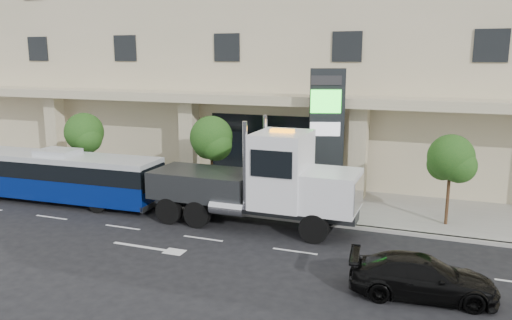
# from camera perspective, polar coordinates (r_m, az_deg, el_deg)

# --- Properties ---
(ground) EXTENTS (120.00, 120.00, 0.00)m
(ground) POSITION_cam_1_polar(r_m,az_deg,el_deg) (22.52, -4.34, -7.68)
(ground) COLOR black
(ground) RESTS_ON ground
(sidewalk) EXTENTS (120.00, 6.00, 0.15)m
(sidewalk) POSITION_cam_1_polar(r_m,az_deg,el_deg) (26.89, 0.15, -4.24)
(sidewalk) COLOR gray
(sidewalk) RESTS_ON ground
(curb) EXTENTS (120.00, 0.30, 0.15)m
(curb) POSITION_cam_1_polar(r_m,az_deg,el_deg) (24.23, -2.34, -6.06)
(curb) COLOR gray
(curb) RESTS_ON ground
(convention_center) EXTENTS (60.00, 17.60, 20.00)m
(convention_center) POSITION_cam_1_polar(r_m,az_deg,el_deg) (35.90, 6.21, 15.64)
(convention_center) COLOR #BDB28E
(convention_center) RESTS_ON ground
(tree_left) EXTENTS (2.27, 2.20, 4.22)m
(tree_left) POSITION_cam_1_polar(r_m,az_deg,el_deg) (30.02, -19.00, 2.73)
(tree_left) COLOR #422B19
(tree_left) RESTS_ON sidewalk
(tree_mid) EXTENTS (2.28, 2.20, 4.38)m
(tree_mid) POSITION_cam_1_polar(r_m,az_deg,el_deg) (25.68, -5.08, 2.24)
(tree_mid) COLOR #422B19
(tree_mid) RESTS_ON sidewalk
(tree_right) EXTENTS (2.10, 2.00, 4.04)m
(tree_right) POSITION_cam_1_polar(r_m,az_deg,el_deg) (23.25, 21.42, -0.09)
(tree_right) COLOR #422B19
(tree_right) RESTS_ON sidewalk
(city_bus) EXTENTS (11.15, 2.75, 2.80)m
(city_bus) POSITION_cam_1_polar(r_m,az_deg,el_deg) (27.83, -21.52, -1.66)
(city_bus) COLOR black
(city_bus) RESTS_ON ground
(tow_truck) EXTENTS (10.68, 2.78, 4.88)m
(tow_truck) POSITION_cam_1_polar(r_m,az_deg,el_deg) (22.04, 0.60, -2.63)
(tow_truck) COLOR #2D3033
(tow_truck) RESTS_ON ground
(black_sedan) EXTENTS (4.72, 2.35, 1.32)m
(black_sedan) POSITION_cam_1_polar(r_m,az_deg,el_deg) (16.98, 18.46, -12.55)
(black_sedan) COLOR black
(black_sedan) RESTS_ON ground
(signage_pylon) EXTENTS (1.78, 1.10, 6.77)m
(signage_pylon) POSITION_cam_1_polar(r_m,az_deg,el_deg) (25.11, 8.02, 2.70)
(signage_pylon) COLOR black
(signage_pylon) RESTS_ON sidewalk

